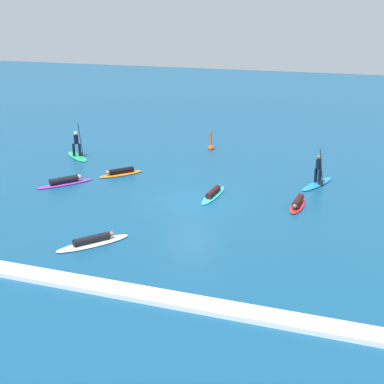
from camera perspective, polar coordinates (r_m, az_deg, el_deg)
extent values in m
plane|color=navy|center=(28.61, 0.00, -0.95)|extent=(120.00, 120.00, 0.00)
ellipsoid|color=red|center=(28.31, 10.57, -1.37)|extent=(0.66, 2.44, 0.11)
cylinder|color=#381414|center=(28.28, 10.61, -0.90)|extent=(0.37, 1.47, 0.35)
sphere|color=brown|center=(27.48, 10.29, -1.41)|extent=(0.23, 0.23, 0.23)
ellipsoid|color=orange|center=(33.36, -7.17, 1.81)|extent=(2.28, 2.59, 0.09)
cylinder|color=black|center=(33.33, -7.10, 2.15)|extent=(1.17, 1.35, 0.31)
sphere|color=#A37556|center=(32.99, -8.47, 1.96)|extent=(0.34, 0.34, 0.24)
ellipsoid|color=#1E8CD1|center=(31.99, 12.48, 0.80)|extent=(1.68, 3.28, 0.10)
cylinder|color=black|center=(32.02, 12.36, 1.66)|extent=(0.23, 0.23, 0.79)
cylinder|color=black|center=(31.71, 12.72, 1.47)|extent=(0.23, 0.23, 0.79)
cylinder|color=black|center=(31.68, 12.62, 2.73)|extent=(0.38, 0.38, 0.55)
sphere|color=brown|center=(31.58, 12.67, 3.43)|extent=(0.32, 0.32, 0.25)
cylinder|color=black|center=(31.46, 12.89, 2.46)|extent=(0.35, 0.16, 1.97)
cube|color=black|center=(31.72, 12.77, 0.84)|extent=(0.21, 0.12, 0.32)
ellipsoid|color=#33C6CC|center=(29.44, 2.16, -0.31)|extent=(0.66, 3.24, 0.08)
cylinder|color=#381414|center=(29.33, 2.14, 0.02)|extent=(0.35, 1.58, 0.31)
sphere|color=tan|center=(30.14, 2.70, 0.55)|extent=(0.21, 0.21, 0.20)
ellipsoid|color=white|center=(23.93, -9.93, -5.10)|extent=(2.54, 3.05, 0.09)
cylinder|color=black|center=(23.83, -10.07, -4.69)|extent=(1.20, 1.46, 0.31)
sphere|color=#A37556|center=(24.16, -8.09, -4.20)|extent=(0.30, 0.30, 0.22)
ellipsoid|color=purple|center=(32.07, -12.67, 0.82)|extent=(2.43, 3.04, 0.09)
cylinder|color=black|center=(31.99, -12.78, 1.19)|extent=(1.22, 1.51, 0.36)
sphere|color=beige|center=(32.32, -11.27, 1.50)|extent=(0.35, 0.35, 0.25)
ellipsoid|color=#23B266|center=(37.73, -11.48, 3.52)|extent=(2.75, 2.49, 0.09)
cylinder|color=black|center=(37.66, -11.81, 4.17)|extent=(0.24, 0.24, 0.80)
cylinder|color=black|center=(37.58, -11.24, 4.18)|extent=(0.24, 0.24, 0.80)
cylinder|color=black|center=(37.46, -11.59, 5.19)|extent=(0.41, 0.41, 0.56)
sphere|color=beige|center=(37.37, -11.63, 5.80)|extent=(0.36, 0.36, 0.26)
cylinder|color=black|center=(37.40, -11.16, 5.18)|extent=(0.19, 0.22, 2.14)
cube|color=black|center=(37.64, -11.07, 3.68)|extent=(0.17, 0.19, 0.32)
sphere|color=#E55119|center=(38.92, 1.92, 4.43)|extent=(0.43, 0.43, 0.43)
cylinder|color=#E55119|center=(38.80, 1.93, 5.17)|extent=(0.12, 0.12, 1.25)
cube|color=white|center=(20.34, -9.55, -9.32)|extent=(23.63, 0.90, 0.18)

